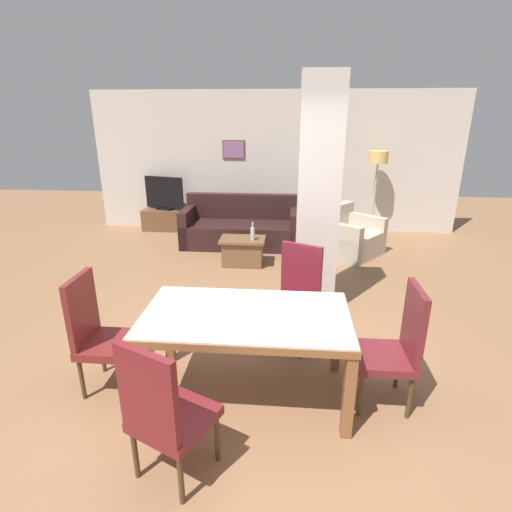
# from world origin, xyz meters

# --- Properties ---
(ground_plane) EXTENTS (18.00, 18.00, 0.00)m
(ground_plane) POSITION_xyz_m (0.00, 0.00, 0.00)
(ground_plane) COLOR #8E6342
(back_wall) EXTENTS (7.20, 0.09, 2.70)m
(back_wall) POSITION_xyz_m (-0.00, 5.22, 1.35)
(back_wall) COLOR beige
(back_wall) RESTS_ON ground_plane
(divider_pillar) EXTENTS (0.47, 0.38, 2.70)m
(divider_pillar) POSITION_xyz_m (0.65, 1.71, 1.35)
(divider_pillar) COLOR beige
(divider_pillar) RESTS_ON ground_plane
(dining_table) EXTENTS (1.68, 0.94, 0.77)m
(dining_table) POSITION_xyz_m (0.00, 0.00, 0.61)
(dining_table) COLOR brown
(dining_table) RESTS_ON ground_plane
(dining_chair_head_right) EXTENTS (0.46, 0.46, 1.04)m
(dining_chair_head_right) POSITION_xyz_m (1.20, 0.00, 0.54)
(dining_chair_head_right) COLOR maroon
(dining_chair_head_right) RESTS_ON ground_plane
(dining_chair_head_left) EXTENTS (0.46, 0.46, 1.04)m
(dining_chair_head_left) POSITION_xyz_m (-1.26, 0.00, 0.54)
(dining_chair_head_left) COLOR maroon
(dining_chair_head_left) RESTS_ON ground_plane
(dining_chair_far_right) EXTENTS (0.61, 0.61, 1.04)m
(dining_chair_far_right) POSITION_xyz_m (0.41, 0.89, 0.54)
(dining_chair_far_right) COLOR maroon
(dining_chair_far_right) RESTS_ON ground_plane
(dining_chair_near_left) EXTENTS (0.61, 0.61, 1.04)m
(dining_chair_near_left) POSITION_xyz_m (-0.41, -0.89, 0.54)
(dining_chair_near_left) COLOR maroon
(dining_chair_near_left) RESTS_ON ground_plane
(sofa) EXTENTS (2.08, 0.89, 0.87)m
(sofa) POSITION_xyz_m (-0.54, 4.11, 0.30)
(sofa) COLOR black
(sofa) RESTS_ON ground_plane
(armchair) EXTENTS (1.26, 1.27, 0.80)m
(armchair) POSITION_xyz_m (1.33, 3.74, 0.28)
(armchair) COLOR beige
(armchair) RESTS_ON ground_plane
(coffee_table) EXTENTS (0.70, 0.46, 0.43)m
(coffee_table) POSITION_xyz_m (-0.39, 3.07, 0.22)
(coffee_table) COLOR brown
(coffee_table) RESTS_ON ground_plane
(bottle) EXTENTS (0.07, 0.07, 0.28)m
(bottle) POSITION_xyz_m (-0.23, 3.01, 0.54)
(bottle) COLOR #B2B7BC
(bottle) RESTS_ON coffee_table
(tv_stand) EXTENTS (0.93, 0.40, 0.43)m
(tv_stand) POSITION_xyz_m (-2.19, 4.94, 0.21)
(tv_stand) COLOR brown
(tv_stand) RESTS_ON ground_plane
(tv_screen) EXTENTS (0.82, 0.28, 0.66)m
(tv_screen) POSITION_xyz_m (-2.19, 4.94, 0.75)
(tv_screen) COLOR black
(tv_screen) RESTS_ON tv_stand
(floor_lamp) EXTENTS (0.35, 0.35, 1.63)m
(floor_lamp) POSITION_xyz_m (1.92, 4.84, 1.37)
(floor_lamp) COLOR #B7B7BC
(floor_lamp) RESTS_ON ground_plane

